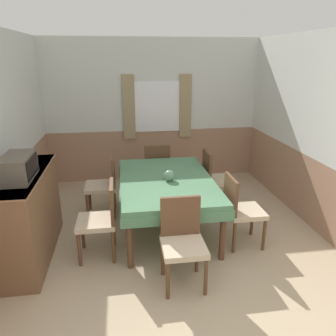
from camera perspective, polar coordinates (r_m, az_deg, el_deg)
wall_back at (r=6.19m, az=-2.57°, el=9.84°), size 4.32×0.10×2.60m
wall_left at (r=4.35m, az=-26.52°, el=3.95°), size 0.05×4.49×2.60m
wall_right at (r=4.88m, az=24.18°, el=5.74°), size 0.05×4.49×2.60m
dining_table at (r=4.40m, az=-0.30°, el=-3.09°), size 1.25×1.90×0.73m
chair_head_window at (r=5.53m, az=-2.01°, el=0.17°), size 0.44×0.44×0.91m
chair_right_far at (r=5.12m, az=8.15°, el=-1.55°), size 0.44×0.44×0.91m
chair_right_near at (r=4.16m, az=12.43°, el=-6.79°), size 0.44×0.44×0.91m
chair_left_near at (r=3.92m, az=-11.49°, el=-8.38°), size 0.44×0.44×0.91m
chair_left_far at (r=4.93m, az=-10.94°, el=-2.54°), size 0.44×0.44×0.91m
chair_head_near at (r=3.43m, az=2.53°, el=-12.22°), size 0.44×0.44×0.91m
sideboard at (r=4.15m, az=-23.10°, el=-7.57°), size 0.46×1.49×1.04m
tv at (r=3.74m, az=-24.63°, el=0.07°), size 0.29×0.54×0.26m
vase at (r=4.27m, az=0.24°, el=-1.34°), size 0.15×0.15×0.15m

